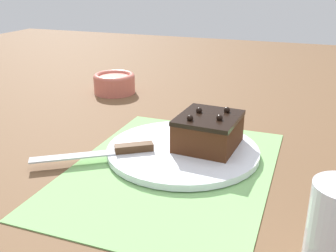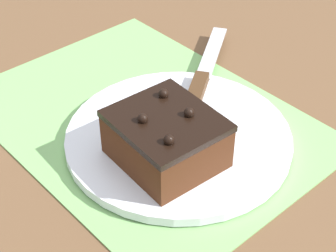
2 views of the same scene
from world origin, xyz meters
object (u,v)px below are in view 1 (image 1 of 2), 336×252
(chocolate_cake, at_px, (208,131))
(cake_plate, at_px, (182,150))
(small_bowl, at_px, (114,83))
(serving_knife, at_px, (114,151))

(chocolate_cake, bearing_deg, cake_plate, 118.68)
(cake_plate, distance_m, chocolate_cake, 0.06)
(cake_plate, bearing_deg, small_bowl, 43.78)
(chocolate_cake, bearing_deg, small_bowl, 49.51)
(chocolate_cake, height_order, serving_knife, chocolate_cake)
(chocolate_cake, distance_m, small_bowl, 0.47)
(cake_plate, xyz_separation_m, serving_knife, (-0.07, 0.11, 0.01))
(cake_plate, relative_size, chocolate_cake, 2.24)
(small_bowl, bearing_deg, chocolate_cake, -130.49)
(cake_plate, height_order, serving_knife, serving_knife)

